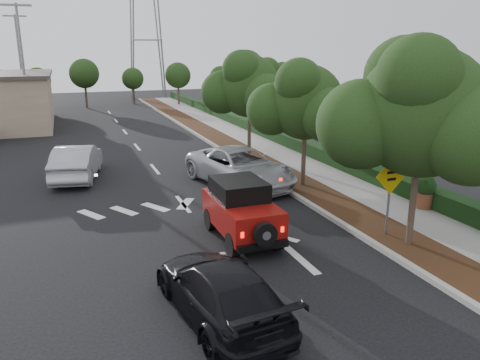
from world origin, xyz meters
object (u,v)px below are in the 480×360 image
speed_hump_sign (390,185)px  black_suv_oncoming (220,290)px  silver_suv_ahead (240,167)px  red_jeep (240,209)px

speed_hump_sign → black_suv_oncoming: bearing=-161.3°
silver_suv_ahead → speed_hump_sign: (2.32, -7.44, 0.94)m
red_jeep → silver_suv_ahead: size_ratio=0.63×
red_jeep → silver_suv_ahead: red_jeep is taller
red_jeep → speed_hump_sign: speed_hump_sign is taller
black_suv_oncoming → speed_hump_sign: size_ratio=1.82×
speed_hump_sign → silver_suv_ahead: bearing=104.5°
red_jeep → silver_suv_ahead: bearing=69.6°
silver_suv_ahead → speed_hump_sign: size_ratio=2.33×
black_suv_oncoming → speed_hump_sign: 7.12m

